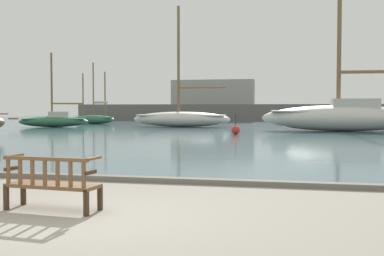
{
  "coord_description": "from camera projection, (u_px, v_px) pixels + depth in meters",
  "views": [
    {
      "loc": [
        3.45,
        -6.78,
        1.73
      ],
      "look_at": [
        -0.3,
        10.0,
        1.0
      ],
      "focal_mm": 45.0,
      "sensor_mm": 36.0,
      "label": 1
    }
  ],
  "objects": [
    {
      "name": "sailboat_distant_harbor",
      "position": [
        95.0,
        118.0,
        49.01
      ],
      "size": [
        5.17,
        2.67,
        6.24
      ],
      "color": "#2D6647",
      "rests_on": "harbor_water"
    },
    {
      "name": "park_bench",
      "position": [
        52.0,
        183.0,
        8.05
      ],
      "size": [
        1.64,
        0.66,
        0.92
      ],
      "color": "#3D2A19",
      "rests_on": "ground"
    },
    {
      "name": "ground_plane",
      "position": [
        70.0,
        219.0,
        7.43
      ],
      "size": [
        160.0,
        160.0,
        0.0
      ],
      "primitive_type": "plane",
      "color": "gray"
    },
    {
      "name": "sailboat_mid_port",
      "position": [
        181.0,
        118.0,
        41.24
      ],
      "size": [
        8.71,
        2.68,
        10.31
      ],
      "color": "silver",
      "rests_on": "harbor_water"
    },
    {
      "name": "sailboat_outer_port",
      "position": [
        343.0,
        115.0,
        33.68
      ],
      "size": [
        11.53,
        3.79,
        15.61
      ],
      "color": "silver",
      "rests_on": "harbor_water"
    },
    {
      "name": "far_breakwater",
      "position": [
        259.0,
        109.0,
        58.91
      ],
      "size": [
        49.56,
        2.4,
        5.19
      ],
      "color": "#66605B",
      "rests_on": "ground"
    },
    {
      "name": "sailboat_mid_starboard",
      "position": [
        54.0,
        120.0,
        40.81
      ],
      "size": [
        6.54,
        3.55,
        6.28
      ],
      "color": "#2D6647",
      "rests_on": "harbor_water"
    },
    {
      "name": "quay_edge_kerb",
      "position": [
        147.0,
        179.0,
        11.19
      ],
      "size": [
        40.0,
        0.3,
        0.12
      ],
      "primitive_type": "cube",
      "color": "slate",
      "rests_on": "ground"
    },
    {
      "name": "channel_buoy",
      "position": [
        236.0,
        130.0,
        29.57
      ],
      "size": [
        0.54,
        0.54,
        1.24
      ],
      "color": "red",
      "rests_on": "harbor_water"
    },
    {
      "name": "harbor_water",
      "position": [
        265.0,
        124.0,
        50.34
      ],
      "size": [
        100.0,
        80.0,
        0.08
      ],
      "primitive_type": "cube",
      "color": "#476670",
      "rests_on": "ground"
    }
  ]
}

